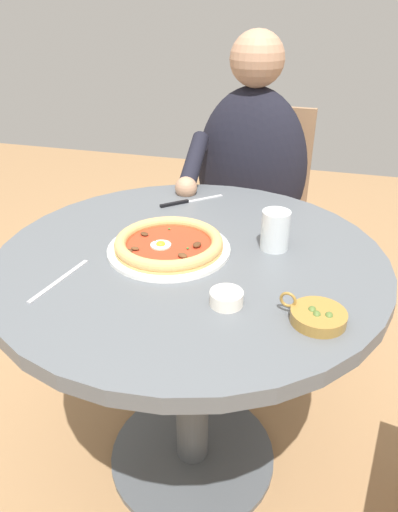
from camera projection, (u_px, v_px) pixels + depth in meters
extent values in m
cube|color=#9E754C|center=(193.00, 457.00, 1.48)|extent=(6.00, 6.00, 0.02)
cylinder|color=#565B60|center=(191.00, 259.00, 1.13)|extent=(0.94, 0.94, 0.04)
cylinder|color=#4E5257|center=(192.00, 370.00, 1.30)|extent=(0.10, 0.10, 0.69)
cylinder|color=#4E5257|center=(193.00, 453.00, 1.47)|extent=(0.51, 0.51, 0.02)
cylinder|color=white|center=(169.00, 249.00, 1.12)|extent=(0.30, 0.30, 0.01)
cylinder|color=tan|center=(169.00, 246.00, 1.12)|extent=(0.26, 0.26, 0.01)
torus|color=tan|center=(169.00, 242.00, 1.11)|extent=(0.26, 0.26, 0.03)
cylinder|color=red|center=(169.00, 244.00, 1.12)|extent=(0.25, 0.25, 0.00)
cylinder|color=white|center=(161.00, 245.00, 1.10)|extent=(0.05, 0.05, 0.00)
ellipsoid|color=yellow|center=(161.00, 244.00, 1.10)|extent=(0.02, 0.02, 0.02)
ellipsoid|color=#4C2D19|center=(197.00, 245.00, 1.10)|extent=(0.03, 0.02, 0.01)
ellipsoid|color=brown|center=(135.00, 248.00, 1.09)|extent=(0.02, 0.02, 0.01)
ellipsoid|color=#4C2D19|center=(144.00, 234.00, 1.15)|extent=(0.03, 0.03, 0.01)
ellipsoid|color=#4C2D19|center=(128.00, 251.00, 1.08)|extent=(0.02, 0.03, 0.01)
ellipsoid|color=brown|center=(183.00, 255.00, 1.05)|extent=(0.03, 0.03, 0.01)
ellipsoid|color=#2D6B28|center=(186.00, 248.00, 1.09)|extent=(0.01, 0.01, 0.00)
ellipsoid|color=#2D6B28|center=(155.00, 241.00, 1.12)|extent=(0.01, 0.01, 0.00)
ellipsoid|color=#2D6B28|center=(169.00, 229.00, 1.18)|extent=(0.01, 0.01, 0.00)
cylinder|color=silver|center=(275.00, 230.00, 1.11)|extent=(0.07, 0.07, 0.10)
cylinder|color=silver|center=(274.00, 239.00, 1.13)|extent=(0.06, 0.06, 0.05)
cube|color=silver|center=(205.00, 198.00, 1.42)|extent=(0.09, 0.09, 0.00)
cube|color=black|center=(174.00, 204.00, 1.37)|extent=(0.07, 0.07, 0.01)
cylinder|color=white|center=(226.00, 298.00, 0.92)|extent=(0.07, 0.07, 0.03)
cylinder|color=olive|center=(227.00, 295.00, 0.92)|extent=(0.06, 0.06, 0.01)
cylinder|color=olive|center=(318.00, 317.00, 0.87)|extent=(0.11, 0.11, 0.02)
torus|color=olive|center=(288.00, 300.00, 0.89)|extent=(0.01, 0.03, 0.03)
ellipsoid|color=#516B2D|center=(329.00, 316.00, 0.86)|extent=(0.02, 0.02, 0.02)
ellipsoid|color=#516B2D|center=(312.00, 310.00, 0.87)|extent=(0.02, 0.02, 0.02)
ellipsoid|color=#516B2D|center=(317.00, 315.00, 0.86)|extent=(0.02, 0.02, 0.02)
cube|color=#BCBCC1|center=(60.00, 280.00, 1.00)|extent=(0.19, 0.04, 0.00)
cube|color=#282833|center=(244.00, 288.00, 1.93)|extent=(0.29, 0.35, 0.45)
ellipsoid|color=black|center=(251.00, 169.00, 1.68)|extent=(0.24, 0.41, 0.58)
sphere|color=tan|center=(257.00, 59.00, 1.50)|extent=(0.18, 0.18, 0.18)
cylinder|color=black|center=(193.00, 164.00, 1.51)|extent=(0.26, 0.07, 0.16)
sphere|color=tan|center=(186.00, 188.00, 1.45)|extent=(0.07, 0.07, 0.07)
cube|color=#957050|center=(250.00, 228.00, 1.84)|extent=(0.44, 0.44, 0.02)
cube|color=#957050|center=(264.00, 159.00, 1.90)|extent=(0.04, 0.38, 0.43)
cylinder|color=#8E6B4C|center=(190.00, 296.00, 1.86)|extent=(0.02, 0.02, 0.47)
cylinder|color=#8E6B4C|center=(285.00, 314.00, 1.75)|extent=(0.02, 0.02, 0.47)
cylinder|color=#8E6B4C|center=(216.00, 252.00, 2.18)|extent=(0.02, 0.02, 0.47)
cylinder|color=#8E6B4C|center=(299.00, 265.00, 2.07)|extent=(0.02, 0.02, 0.47)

